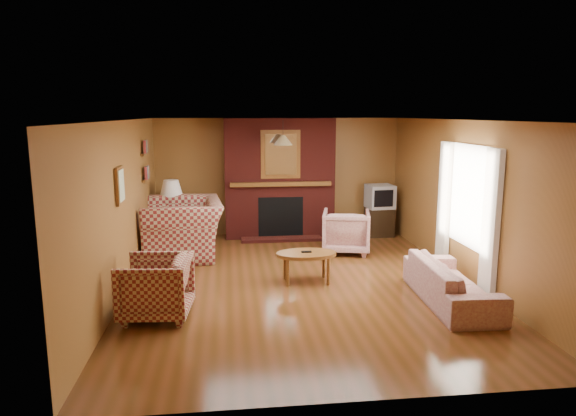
{
  "coord_description": "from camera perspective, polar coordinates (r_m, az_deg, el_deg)",
  "views": [
    {
      "loc": [
        -1.03,
        -7.27,
        2.5
      ],
      "look_at": [
        -0.11,
        0.6,
        1.03
      ],
      "focal_mm": 32.0,
      "sensor_mm": 36.0,
      "label": 1
    }
  ],
  "objects": [
    {
      "name": "side_table",
      "position": [
        10.03,
        -12.66,
        -2.51
      ],
      "size": [
        0.46,
        0.46,
        0.57
      ],
      "primitive_type": "cube",
      "rotation": [
        0.0,
        0.0,
        0.09
      ],
      "color": "brown",
      "rests_on": "floor"
    },
    {
      "name": "window_right",
      "position": [
        8.0,
        19.21,
        0.04
      ],
      "size": [
        0.1,
        1.85,
        2.0
      ],
      "color": "silver",
      "rests_on": "wall_right"
    },
    {
      "name": "plaid_armchair",
      "position": [
        6.6,
        -14.51,
        -8.55
      ],
      "size": [
        0.91,
        0.89,
        0.77
      ],
      "primitive_type": "imported",
      "rotation": [
        0.0,
        0.0,
        -1.66
      ],
      "color": "maroon",
      "rests_on": "floor"
    },
    {
      "name": "wall_right",
      "position": [
        8.19,
        18.94,
        0.81
      ],
      "size": [
        0.0,
        6.5,
        6.5
      ],
      "primitive_type": "plane",
      "rotation": [
        1.57,
        0.0,
        -1.57
      ],
      "color": "#95612E",
      "rests_on": "floor"
    },
    {
      "name": "plaid_loveseat",
      "position": [
        9.24,
        -11.63,
        -2.2
      ],
      "size": [
        1.5,
        1.67,
        1.0
      ],
      "primitive_type": "imported",
      "rotation": [
        0.0,
        0.0,
        -1.47
      ],
      "color": "maroon",
      "rests_on": "floor"
    },
    {
      "name": "botanical_print",
      "position": [
        7.18,
        -18.18,
        2.39
      ],
      "size": [
        0.05,
        0.4,
        0.5
      ],
      "color": "brown",
      "rests_on": "wall_left"
    },
    {
      "name": "floral_armchair",
      "position": [
        9.36,
        6.47,
        -2.6
      ],
      "size": [
        1.0,
        1.02,
        0.77
      ],
      "primitive_type": "imported",
      "rotation": [
        0.0,
        0.0,
        2.91
      ],
      "color": "#C1AD96",
      "rests_on": "floor"
    },
    {
      "name": "wall_front",
      "position": [
        4.35,
        7.36,
        -6.95
      ],
      "size": [
        6.5,
        0.0,
        6.5
      ],
      "primitive_type": "plane",
      "rotation": [
        -1.57,
        0.0,
        0.0
      ],
      "color": "#95612E",
      "rests_on": "floor"
    },
    {
      "name": "ceiling",
      "position": [
        7.35,
        1.38,
        9.73
      ],
      "size": [
        6.5,
        6.5,
        0.0
      ],
      "primitive_type": "plane",
      "rotation": [
        3.14,
        0.0,
        0.0
      ],
      "color": "silver",
      "rests_on": "wall_back"
    },
    {
      "name": "wall_back",
      "position": [
        10.65,
        -1.1,
        3.51
      ],
      "size": [
        6.5,
        0.0,
        6.5
      ],
      "primitive_type": "plane",
      "rotation": [
        1.57,
        0.0,
        0.0
      ],
      "color": "#95612E",
      "rests_on": "floor"
    },
    {
      "name": "bookshelf",
      "position": [
        9.32,
        -15.44,
        5.0
      ],
      "size": [
        0.09,
        0.55,
        0.71
      ],
      "color": "brown",
      "rests_on": "wall_left"
    },
    {
      "name": "table_lamp",
      "position": [
        9.91,
        -12.81,
        1.28
      ],
      "size": [
        0.42,
        0.42,
        0.7
      ],
      "color": "silver",
      "rests_on": "side_table"
    },
    {
      "name": "coffee_table",
      "position": [
        7.67,
        2.05,
        -5.36
      ],
      "size": [
        0.9,
        0.56,
        0.48
      ],
      "color": "brown",
      "rests_on": "floor"
    },
    {
      "name": "pendant_light",
      "position": [
        9.64,
        -0.56,
        7.54
      ],
      "size": [
        0.36,
        0.36,
        0.48
      ],
      "color": "black",
      "rests_on": "ceiling"
    },
    {
      "name": "floor",
      "position": [
        7.76,
        1.3,
        -8.28
      ],
      "size": [
        6.5,
        6.5,
        0.0
      ],
      "primitive_type": "plane",
      "color": "#4E2D10",
      "rests_on": "ground"
    },
    {
      "name": "tv_stand",
      "position": [
        10.76,
        10.09,
        -1.5
      ],
      "size": [
        0.53,
        0.48,
        0.58
      ],
      "primitive_type": "cube",
      "rotation": [
        0.0,
        0.0,
        -0.0
      ],
      "color": "black",
      "rests_on": "floor"
    },
    {
      "name": "fireplace",
      "position": [
        10.4,
        -0.95,
        3.23
      ],
      "size": [
        2.2,
        0.82,
        2.4
      ],
      "color": "#521611",
      "rests_on": "floor"
    },
    {
      "name": "floral_sofa",
      "position": [
        7.25,
        17.69,
        -7.86
      ],
      "size": [
        0.83,
        1.93,
        0.55
      ],
      "primitive_type": "imported",
      "rotation": [
        0.0,
        0.0,
        1.52
      ],
      "color": "#C1AD96",
      "rests_on": "floor"
    },
    {
      "name": "crt_tv",
      "position": [
        10.66,
        10.19,
        1.27
      ],
      "size": [
        0.56,
        0.55,
        0.48
      ],
      "color": "#A6A9AE",
      "rests_on": "tv_stand"
    },
    {
      "name": "wall_left",
      "position": [
        7.54,
        -17.84,
        0.07
      ],
      "size": [
        0.0,
        6.5,
        6.5
      ],
      "primitive_type": "plane",
      "rotation": [
        1.57,
        0.0,
        1.57
      ],
      "color": "#95612E",
      "rests_on": "floor"
    }
  ]
}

